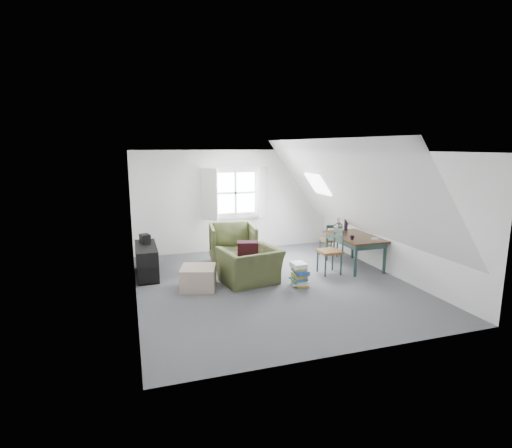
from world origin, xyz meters
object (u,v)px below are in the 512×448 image
object	(u,v)px
dining_chair_far	(329,239)
dining_chair_near	(331,250)
ottoman	(198,278)
dining_table	(355,240)
magazine_stack	(299,274)
armchair_far	(233,264)
media_shelf	(147,263)
armchair_near	(250,283)

from	to	relation	value
dining_chair_far	dining_chair_near	bearing A→B (deg)	75.98
ottoman	dining_table	bearing A→B (deg)	5.24
magazine_stack	armchair_far	bearing A→B (deg)	115.68
media_shelf	ottoman	bearing A→B (deg)	-53.24
dining_table	magazine_stack	xyz separation A→B (m)	(-1.63, -0.75, -0.38)
dining_table	dining_chair_far	xyz separation A→B (m)	(-0.11, 0.91, -0.19)
dining_table	dining_chair_far	bearing A→B (deg)	101.42
armchair_near	media_shelf	world-z (taller)	media_shelf
armchair_far	dining_chair_far	size ratio (longest dim) A/B	1.26
armchair_far	media_shelf	size ratio (longest dim) A/B	0.82
media_shelf	magazine_stack	bearing A→B (deg)	-31.88
dining_chair_far	magazine_stack	xyz separation A→B (m)	(-1.51, -1.66, -0.19)
dining_table	magazine_stack	distance (m)	1.83
media_shelf	dining_chair_near	bearing A→B (deg)	-18.32
media_shelf	dining_chair_far	bearing A→B (deg)	-0.75
ottoman	dining_chair_far	bearing A→B (deg)	20.10
ottoman	magazine_stack	world-z (taller)	magazine_stack
ottoman	dining_chair_near	bearing A→B (deg)	1.29
dining_table	media_shelf	size ratio (longest dim) A/B	1.13
armchair_near	dining_table	bearing A→B (deg)	177.40
magazine_stack	dining_chair_near	bearing A→B (deg)	28.31
dining_chair_near	media_shelf	size ratio (longest dim) A/B	0.76
armchair_far	dining_chair_far	world-z (taller)	dining_chair_far
armchair_far	magazine_stack	xyz separation A→B (m)	(0.84, -1.74, 0.22)
dining_chair_far	dining_chair_near	distance (m)	1.30
dining_chair_far	dining_chair_near	size ratio (longest dim) A/B	0.85
dining_chair_near	armchair_near	bearing A→B (deg)	-80.68
ottoman	dining_table	world-z (taller)	dining_table
armchair_far	media_shelf	bearing A→B (deg)	-164.39
dining_chair_near	magazine_stack	size ratio (longest dim) A/B	2.10
armchair_near	ottoman	distance (m)	1.02
ottoman	dining_chair_near	world-z (taller)	dining_chair_near
ottoman	media_shelf	size ratio (longest dim) A/B	0.51
magazine_stack	dining_table	bearing A→B (deg)	24.90
armchair_near	media_shelf	distance (m)	2.15
magazine_stack	ottoman	bearing A→B (deg)	166.60
media_shelf	magazine_stack	distance (m)	3.07
ottoman	media_shelf	bearing A→B (deg)	130.26
armchair_far	ottoman	bearing A→B (deg)	-120.40
dining_chair_far	dining_table	bearing A→B (deg)	109.86
dining_chair_near	ottoman	bearing A→B (deg)	-81.73
armchair_far	dining_chair_near	distance (m)	2.21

